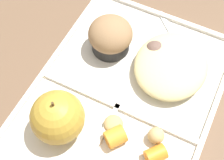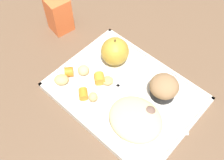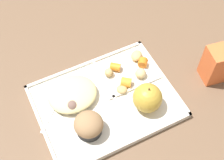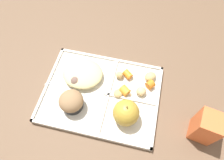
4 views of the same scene
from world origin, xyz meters
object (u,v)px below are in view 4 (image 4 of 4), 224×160
object	(u,v)px
plastic_fork	(71,72)
lunch_tray	(101,94)
green_apple	(126,113)
bran_muffin	(71,102)
milk_carton	(206,127)

from	to	relation	value
plastic_fork	lunch_tray	bearing A→B (deg)	156.48
green_apple	bran_muffin	world-z (taller)	green_apple
lunch_tray	green_apple	distance (m)	0.12
bran_muffin	milk_carton	size ratio (longest dim) A/B	0.66
bran_muffin	plastic_fork	world-z (taller)	bran_muffin
milk_carton	plastic_fork	bearing A→B (deg)	-4.09
green_apple	milk_carton	bearing A→B (deg)	-177.92
green_apple	plastic_fork	bearing A→B (deg)	-28.19
green_apple	bran_muffin	size ratio (longest dim) A/B	1.15
lunch_tray	bran_muffin	distance (m)	0.10
lunch_tray	bran_muffin	xyz separation A→B (m)	(0.08, 0.06, 0.04)
lunch_tray	milk_carton	size ratio (longest dim) A/B	3.31
lunch_tray	plastic_fork	world-z (taller)	lunch_tray
green_apple	bran_muffin	distance (m)	0.17
green_apple	milk_carton	distance (m)	0.22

